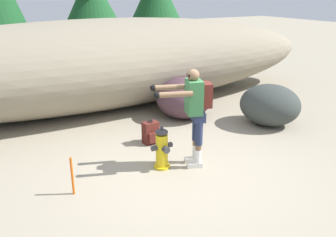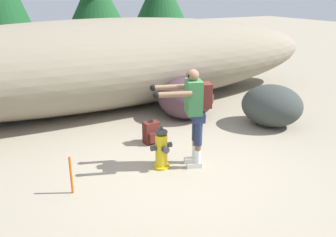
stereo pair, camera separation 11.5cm
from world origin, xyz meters
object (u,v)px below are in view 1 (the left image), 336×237
utility_worker (194,106)px  boulder_mid (270,105)px  boulder_large (184,97)px  spare_backpack (151,133)px  survey_stake (72,176)px  fire_hydrant (162,149)px

utility_worker → boulder_mid: size_ratio=1.27×
utility_worker → boulder_large: utility_worker is taller
boulder_large → spare_backpack: bearing=-143.8°
utility_worker → survey_stake: 2.22m
boulder_mid → boulder_large: bearing=135.4°
utility_worker → spare_backpack: utility_worker is taller
spare_backpack → fire_hydrant: bearing=-19.6°
utility_worker → boulder_large: (1.20, 2.24, -0.60)m
utility_worker → survey_stake: size_ratio=2.83×
boulder_large → survey_stake: size_ratio=2.29×
fire_hydrant → boulder_large: size_ratio=0.55×
utility_worker → fire_hydrant: bearing=0.5°
utility_worker → survey_stake: bearing=17.3°
utility_worker → boulder_mid: 2.81m
survey_stake → spare_backpack: bearing=31.4°
spare_backpack → boulder_large: size_ratio=0.34×
fire_hydrant → survey_stake: size_ratio=1.26×
fire_hydrant → utility_worker: 0.91m
survey_stake → boulder_large: bearing=33.5°
boulder_large → survey_stake: (-3.27, -2.16, -0.18)m
survey_stake → utility_worker: bearing=-2.0°
boulder_mid → survey_stake: boulder_mid is taller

